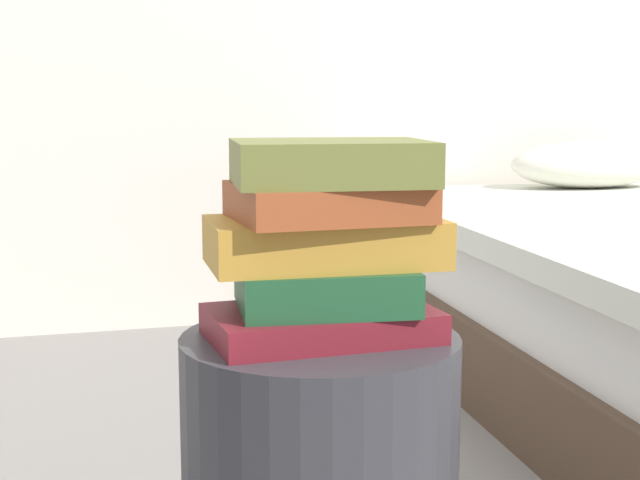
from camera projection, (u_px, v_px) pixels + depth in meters
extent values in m
ellipsoid|color=silver|center=(590.00, 164.00, 3.19)|extent=(0.58, 0.31, 0.16)
cube|color=maroon|center=(318.00, 324.00, 1.21)|extent=(0.30, 0.19, 0.04)
cube|color=#1E512D|center=(324.00, 287.00, 1.21)|extent=(0.24, 0.20, 0.06)
cube|color=#B7842D|center=(325.00, 242.00, 1.21)|extent=(0.30, 0.17, 0.06)
cube|color=#994723|center=(327.00, 201.00, 1.20)|extent=(0.24, 0.20, 0.05)
cube|color=olive|center=(331.00, 162.00, 1.18)|extent=(0.26, 0.20, 0.06)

